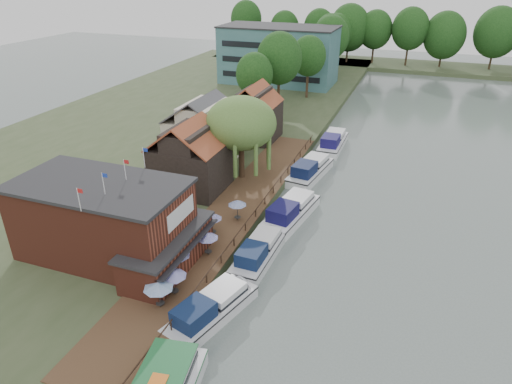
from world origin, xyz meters
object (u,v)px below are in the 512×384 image
(umbrella_2, at_px, (177,262))
(cruiser_4, at_px, (333,140))
(cottage_a, at_px, (190,156))
(cruiser_0, at_px, (211,306))
(hotel_block, at_px, (279,55))
(cruiser_3, at_px, (310,168))
(umbrella_0, at_px, (159,295))
(cruiser_1, at_px, (259,249))
(umbrella_1, at_px, (174,283))
(cottage_c, at_px, (254,112))
(umbrella_3, at_px, (208,244))
(pub, at_px, (122,223))
(swan, at_px, (166,368))
(cottage_b, at_px, (204,127))
(willow, at_px, (241,139))
(umbrella_4, at_px, (212,224))
(cruiser_2, at_px, (291,209))
(umbrella_5, at_px, (237,210))

(umbrella_2, relative_size, cruiser_4, 0.22)
(cottage_a, distance_m, cruiser_0, 22.25)
(hotel_block, bearing_deg, cottage_a, -82.87)
(hotel_block, distance_m, cruiser_3, 49.88)
(umbrella_0, relative_size, cruiser_1, 0.24)
(cottage_a, bearing_deg, cruiser_3, 40.40)
(umbrella_1, height_order, cruiser_4, umbrella_1)
(cottage_c, distance_m, cruiser_3, 14.63)
(cottage_a, distance_m, umbrella_2, 17.29)
(hotel_block, height_order, umbrella_3, hotel_block)
(hotel_block, height_order, cruiser_0, hotel_block)
(hotel_block, xyz_separation_m, cruiser_3, (19.09, -45.71, -5.81))
(pub, relative_size, swan, 45.45)
(umbrella_0, xyz_separation_m, cruiser_3, (4.49, 30.30, -0.95))
(cottage_b, bearing_deg, cruiser_1, -52.54)
(cottage_b, distance_m, cruiser_0, 32.34)
(cruiser_0, bearing_deg, cruiser_3, 104.94)
(hotel_block, bearing_deg, umbrella_1, -78.65)
(pub, relative_size, willow, 1.92)
(umbrella_0, distance_m, cruiser_4, 42.11)
(hotel_block, distance_m, cottage_a, 56.47)
(hotel_block, bearing_deg, pub, -83.57)
(cottage_c, distance_m, willow, 14.46)
(swan, bearing_deg, cruiser_4, 87.41)
(umbrella_1, xyz_separation_m, cruiser_1, (4.27, 8.47, -1.09))
(pub, distance_m, cruiser_0, 11.52)
(pub, distance_m, willow, 20.36)
(cottage_c, height_order, cruiser_4, cottage_c)
(cottage_b, xyz_separation_m, umbrella_0, (10.60, -30.02, -2.96))
(pub, height_order, cottage_b, cottage_b)
(cottage_c, xyz_separation_m, umbrella_3, (7.02, -31.20, -2.96))
(umbrella_2, relative_size, umbrella_4, 1.00)
(cruiser_3, relative_size, swan, 24.70)
(cottage_a, distance_m, umbrella_0, 21.62)
(cruiser_2, xyz_separation_m, swan, (-2.19, -23.14, -1.11))
(umbrella_1, xyz_separation_m, umbrella_5, (0.24, 12.96, 0.00))
(cruiser_0, height_order, cruiser_1, cruiser_0)
(swan, bearing_deg, cruiser_1, 84.06)
(umbrella_5, bearing_deg, cruiser_4, 80.38)
(umbrella_2, xyz_separation_m, cruiser_0, (4.59, -3.07, -1.07))
(cottage_b, distance_m, cruiser_2, 19.90)
(umbrella_3, relative_size, umbrella_5, 1.00)
(umbrella_4, height_order, cruiser_3, umbrella_4)
(cottage_b, bearing_deg, umbrella_4, -62.21)
(umbrella_5, bearing_deg, cruiser_2, 40.02)
(cottage_b, height_order, umbrella_0, cottage_b)
(umbrella_5, bearing_deg, cruiser_0, -76.49)
(umbrella_4, xyz_separation_m, swan, (3.73, -15.70, -2.07))
(umbrella_4, bearing_deg, cruiser_4, 79.22)
(umbrella_2, bearing_deg, umbrella_0, -79.33)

